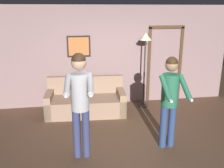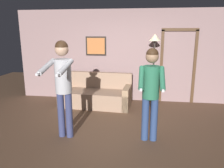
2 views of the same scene
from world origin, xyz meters
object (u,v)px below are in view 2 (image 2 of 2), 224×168
Objects in this scene: couch at (96,95)px; person_standing_right at (151,87)px; person_standing_left at (63,80)px; torchiere_lamp at (154,48)px.

couch is 2.44m from person_standing_right.
couch is at bearing 127.16° from person_standing_right.
person_standing_left is at bearing -176.86° from person_standing_right.
person_standing_left is (-1.73, -2.15, -0.44)m from torchiere_lamp.
person_standing_right is at bearing -52.84° from couch.
person_standing_right is at bearing 3.14° from person_standing_left.
couch is 1.01× the size of torchiere_lamp.
person_standing_right is (1.40, -1.85, 0.76)m from couch.
couch is 1.06× the size of person_standing_left.
couch is at bearing 84.40° from person_standing_left.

